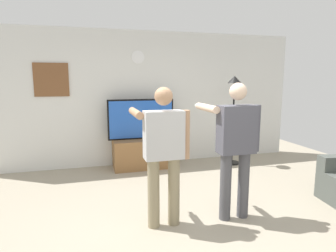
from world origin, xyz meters
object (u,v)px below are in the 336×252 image
tv_stand (142,153)px  person_standing_nearer_couch (236,143)px  wall_clock (138,57)px  person_standing_nearer_lamp (163,149)px  framed_picture (51,80)px  television (141,119)px  floor_lamp (234,102)px

tv_stand → person_standing_nearer_couch: size_ratio=0.66×
wall_clock → person_standing_nearer_lamp: 2.93m
wall_clock → framed_picture: size_ratio=0.41×
person_standing_nearer_lamp → person_standing_nearer_couch: size_ratio=0.97×
television → person_standing_nearer_couch: bearing=-73.6°
framed_picture → person_standing_nearer_couch: size_ratio=0.36×
floor_lamp → television: bearing=171.1°
floor_lamp → person_standing_nearer_lamp: (-2.04, -2.12, -0.34)m
floor_lamp → person_standing_nearer_couch: floor_lamp is taller
tv_stand → person_standing_nearer_lamp: size_ratio=0.68×
tv_stand → framed_picture: (-1.63, 0.30, 1.45)m
television → person_standing_nearer_lamp: bearing=-94.3°
television → floor_lamp: size_ratio=0.72×
tv_stand → television: bearing=90.0°
framed_picture → floor_lamp: (3.49, -0.54, -0.44)m
tv_stand → person_standing_nearer_couch: (0.72, -2.42, 0.69)m
tv_stand → television: 0.68m
tv_stand → person_standing_nearer_lamp: 2.46m
floor_lamp → wall_clock: bearing=164.0°
floor_lamp → framed_picture: bearing=171.2°
tv_stand → television: (-0.00, 0.05, 0.68)m
tv_stand → framed_picture: bearing=169.8°
floor_lamp → person_standing_nearer_couch: size_ratio=1.06×
person_standing_nearer_lamp → floor_lamp: bearing=46.1°
television → wall_clock: bearing=90.0°
television → person_standing_nearer_couch: size_ratio=0.76×
wall_clock → person_standing_nearer_couch: 3.05m
wall_clock → framed_picture: (-1.63, 0.00, -0.44)m
tv_stand → wall_clock: bearing=90.0°
tv_stand → floor_lamp: floor_lamp is taller
person_standing_nearer_lamp → person_standing_nearer_couch: person_standing_nearer_couch is taller
framed_picture → person_standing_nearer_lamp: 3.13m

